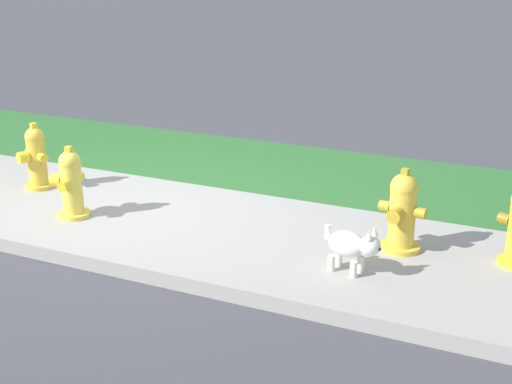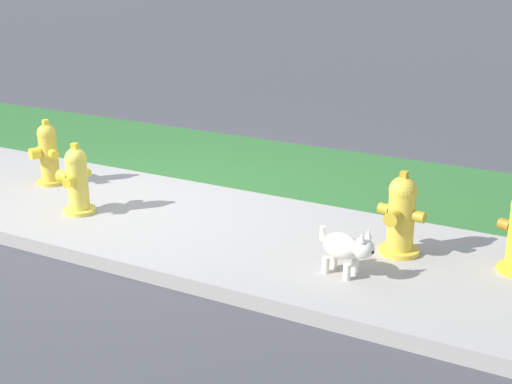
{
  "view_description": "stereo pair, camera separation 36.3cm",
  "coord_description": "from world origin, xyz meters",
  "px_view_note": "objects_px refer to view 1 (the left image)",
  "views": [
    {
      "loc": [
        3.81,
        -5.2,
        2.4
      ],
      "look_at": [
        1.39,
        0.04,
        0.4
      ],
      "focal_mm": 50.0,
      "sensor_mm": 36.0,
      "label": 1
    },
    {
      "loc": [
        4.14,
        -5.04,
        2.4
      ],
      "look_at": [
        1.39,
        0.04,
        0.4
      ],
      "focal_mm": 50.0,
      "sensor_mm": 36.0,
      "label": 2
    }
  ],
  "objects_px": {
    "fire_hydrant_far_end": "(36,158)",
    "small_white_dog": "(352,246)",
    "fire_hydrant_by_grass_verge": "(71,184)",
    "fire_hydrant_mid_block": "(402,212)"
  },
  "relations": [
    {
      "from": "fire_hydrant_mid_block",
      "to": "small_white_dog",
      "type": "distance_m",
      "value": 0.65
    },
    {
      "from": "small_white_dog",
      "to": "fire_hydrant_far_end",
      "type": "bearing_deg",
      "value": -178.14
    },
    {
      "from": "fire_hydrant_mid_block",
      "to": "fire_hydrant_far_end",
      "type": "xyz_separation_m",
      "value": [
        -3.81,
        -0.0,
        -0.01
      ]
    },
    {
      "from": "fire_hydrant_by_grass_verge",
      "to": "fire_hydrant_far_end",
      "type": "bearing_deg",
      "value": 47.71
    },
    {
      "from": "fire_hydrant_far_end",
      "to": "small_white_dog",
      "type": "bearing_deg",
      "value": -165.27
    },
    {
      "from": "fire_hydrant_by_grass_verge",
      "to": "fire_hydrant_mid_block",
      "type": "xyz_separation_m",
      "value": [
        2.96,
        0.52,
        0.01
      ]
    },
    {
      "from": "fire_hydrant_mid_block",
      "to": "fire_hydrant_far_end",
      "type": "bearing_deg",
      "value": 7.99
    },
    {
      "from": "small_white_dog",
      "to": "fire_hydrant_by_grass_verge",
      "type": "bearing_deg",
      "value": -170.34
    },
    {
      "from": "fire_hydrant_far_end",
      "to": "fire_hydrant_by_grass_verge",
      "type": "bearing_deg",
      "value": 173.1
    },
    {
      "from": "fire_hydrant_far_end",
      "to": "small_white_dog",
      "type": "xyz_separation_m",
      "value": [
        3.58,
        -0.6,
        -0.1
      ]
    }
  ]
}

